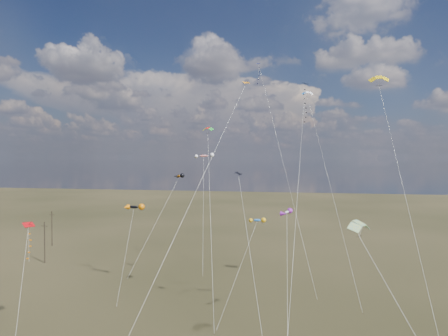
% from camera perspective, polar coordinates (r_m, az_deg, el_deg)
% --- Properties ---
extents(utility_pole_near, '(1.40, 0.20, 8.00)m').
position_cam_1_polar(utility_pole_near, '(86.39, -24.25, -9.61)').
color(utility_pole_near, black).
rests_on(utility_pole_near, ground).
extents(utility_pole_far, '(1.40, 0.20, 8.00)m').
position_cam_1_polar(utility_pole_far, '(102.21, -23.37, -7.89)').
color(utility_pole_far, black).
rests_on(utility_pole_far, ground).
extents(diamond_black_high, '(2.50, 25.98, 31.96)m').
position_cam_1_polar(diamond_black_high, '(60.72, 11.39, 7.67)').
color(diamond_black_high, black).
rests_on(diamond_black_high, ground).
extents(diamond_navy_tall, '(11.09, 19.75, 38.88)m').
position_cam_1_polar(diamond_navy_tall, '(77.02, 5.54, 11.08)').
color(diamond_navy_tall, '#121751').
rests_on(diamond_navy_tall, ground).
extents(diamond_black_mid, '(5.48, 13.84, 18.72)m').
position_cam_1_polar(diamond_black_mid, '(47.12, 3.04, -7.35)').
color(diamond_black_mid, black).
rests_on(diamond_black_mid, ground).
extents(diamond_red_low, '(4.18, 7.95, 13.05)m').
position_cam_1_polar(diamond_red_low, '(51.39, -26.18, -9.92)').
color(diamond_red_low, '#B3080D').
rests_on(diamond_red_low, ground).
extents(diamond_orange_center, '(9.86, 22.16, 29.93)m').
position_cam_1_polar(diamond_orange_center, '(43.01, -2.13, 0.84)').
color(diamond_orange_center, orange).
rests_on(diamond_orange_center, ground).
extents(parafoil_yellow, '(4.49, 18.96, 32.16)m').
position_cam_1_polar(parafoil_yellow, '(59.50, 21.30, 11.87)').
color(parafoil_yellow, '#E1B607').
rests_on(parafoil_yellow, ground).
extents(parafoil_blue_white, '(8.08, 25.72, 33.79)m').
position_cam_1_polar(parafoil_blue_white, '(80.09, 11.89, 10.36)').
color(parafoil_blue_white, blue).
rests_on(parafoil_blue_white, ground).
extents(parafoil_striped, '(8.68, 10.64, 15.52)m').
position_cam_1_polar(parafoil_striped, '(36.37, 18.80, -7.52)').
color(parafoil_striped, yellow).
rests_on(parafoil_striped, ground).
extents(parafoil_tricolor, '(5.10, 14.79, 25.43)m').
position_cam_1_polar(parafoil_tricolor, '(60.31, -2.33, 5.47)').
color(parafoil_tricolor, '#D2D408').
rests_on(parafoil_tricolor, ground).
extents(novelty_black_orange, '(3.33, 10.36, 13.18)m').
position_cam_1_polar(novelty_black_orange, '(65.75, -12.77, -5.48)').
color(novelty_black_orange, black).
rests_on(novelty_black_orange, ground).
extents(novelty_orange_black, '(6.49, 14.68, 17.43)m').
position_cam_1_polar(novelty_orange_black, '(79.16, -6.45, -1.20)').
color(novelty_orange_black, '#CC6809').
rests_on(novelty_orange_black, ground).
extents(novelty_white_purple, '(1.39, 8.89, 14.42)m').
position_cam_1_polar(novelty_white_purple, '(48.12, 8.98, -6.37)').
color(novelty_white_purple, silver).
rests_on(novelty_white_purple, ground).
extents(novelty_redwhite_stripe, '(5.83, 16.96, 21.49)m').
position_cam_1_polar(novelty_redwhite_stripe, '(84.67, -2.91, 1.71)').
color(novelty_redwhite_stripe, red).
rests_on(novelty_redwhite_stripe, ground).
extents(novelty_blue_yellow, '(5.02, 8.34, 12.44)m').
position_cam_1_polar(novelty_blue_yellow, '(54.27, 4.71, -7.54)').
color(novelty_blue_yellow, blue).
rests_on(novelty_blue_yellow, ground).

